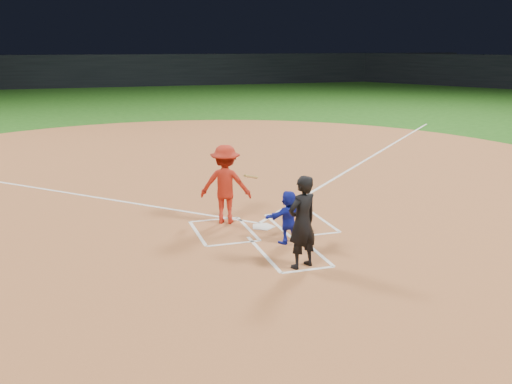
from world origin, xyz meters
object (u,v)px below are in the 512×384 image
object	(u,v)px
home_plate	(263,227)
catcher	(289,217)
umpire	(302,222)
batter_at_plate	(226,184)

from	to	relation	value
home_plate	catcher	world-z (taller)	catcher
home_plate	catcher	bearing A→B (deg)	99.36
home_plate	umpire	xyz separation A→B (m)	(-0.06, -2.61, 0.91)
umpire	batter_at_plate	bearing A→B (deg)	-99.24
home_plate	batter_at_plate	world-z (taller)	batter_at_plate
home_plate	umpire	size ratio (longest dim) A/B	0.33
catcher	batter_at_plate	distance (m)	2.09
batter_at_plate	catcher	bearing A→B (deg)	-62.88
catcher	umpire	world-z (taller)	umpire
home_plate	catcher	xyz separation A→B (m)	(0.20, -1.19, 0.58)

